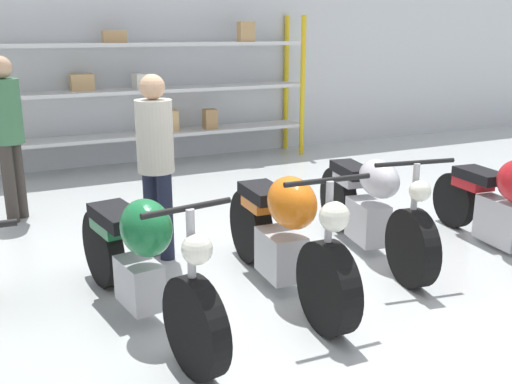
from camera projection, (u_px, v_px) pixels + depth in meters
The scene contains 9 objects.
ground_plane at pixel (278, 288), 4.56m from camera, with size 30.00×30.00×0.00m, color #B2B7B7.
back_wall at pixel (120, 44), 8.44m from camera, with size 30.00×0.08×3.60m.
shelving_rack at pixel (153, 89), 8.45m from camera, with size 4.91×0.63×2.22m.
motorcycle_green at pixel (141, 260), 3.91m from camera, with size 0.62×2.15×1.05m.
motorcycle_orange at pixel (285, 235), 4.38m from camera, with size 0.62×2.01×1.08m.
motorcycle_silver at pixel (371, 206), 5.19m from camera, with size 0.70×2.09×1.02m.
motorcycle_red at pixel (508, 203), 5.23m from camera, with size 0.55×2.00×1.01m.
person_browsing at pixel (156, 153), 4.95m from camera, with size 0.44×0.44×1.64m.
person_near_rack at pixel (7, 126), 5.94m from camera, with size 0.44×0.44×1.74m.
Camera 1 is at (-1.97, -3.69, 1.99)m, focal length 40.00 mm.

